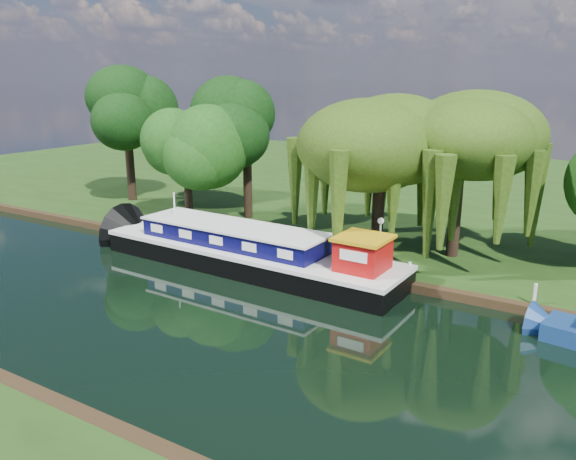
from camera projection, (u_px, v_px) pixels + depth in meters
The scene contains 11 objects.
ground at pixel (272, 338), 23.61m from camera, with size 120.00×120.00×0.00m, color black.
far_bank at pixel (471, 193), 51.63m from camera, with size 120.00×52.00×0.45m, color #1A320D.
dutch_barge at pixel (250, 252), 31.86m from camera, with size 18.80×4.91×3.94m.
red_dinghy at pixel (206, 266), 32.57m from camera, with size 2.09×2.92×0.61m, color #9B0B0B.
willow_left at pixel (381, 146), 32.01m from camera, with size 7.28×7.28×8.73m.
willow_right at pixel (460, 149), 31.33m from camera, with size 7.04×7.04×8.57m.
tree_far_left at pixel (186, 146), 38.60m from camera, with size 4.99×4.99×8.05m.
tree_far_back at pixel (127, 117), 46.10m from camera, with size 5.91×5.91×9.94m.
tree_far_mid at pixel (247, 130), 40.31m from camera, with size 5.69×5.69×9.31m.
lamppost at pixel (380, 228), 31.39m from camera, with size 0.36×0.36×2.56m.
mooring_posts at pixel (347, 260), 30.54m from camera, with size 19.16×0.16×1.00m.
Camera 1 is at (11.69, -18.13, 10.64)m, focal length 35.00 mm.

